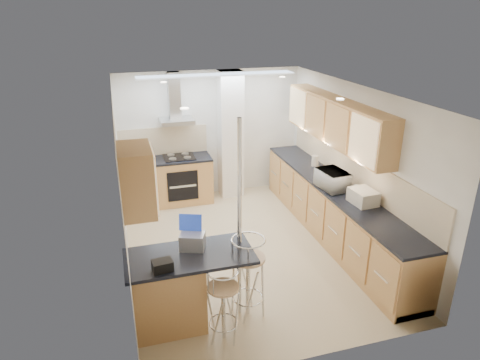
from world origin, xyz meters
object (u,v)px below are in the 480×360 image
object	(u,v)px
laptop	(193,241)
bar_stool_near	(223,305)
microwave	(333,180)
bar_stool_end	(248,277)
bread_bin	(363,197)

from	to	relation	value
laptop	bar_stool_near	distance (m)	0.80
microwave	laptop	bearing A→B (deg)	110.03
bar_stool_near	bar_stool_end	xyz separation A→B (m)	(0.39, 0.33, 0.07)
microwave	bread_bin	bearing A→B (deg)	-171.57
microwave	bread_bin	size ratio (longest dim) A/B	1.35
bar_stool_end	bread_bin	xyz separation A→B (m)	(1.99, 0.77, 0.49)
bar_stool_near	bread_bin	size ratio (longest dim) A/B	2.33
laptop	microwave	bearing A→B (deg)	47.16
microwave	bar_stool_near	distance (m)	2.87
microwave	laptop	size ratio (longest dim) A/B	1.91
microwave	bar_stool_near	size ratio (longest dim) A/B	0.58
bread_bin	bar_stool_near	bearing A→B (deg)	-159.20
laptop	bar_stool_near	world-z (taller)	laptop
microwave	bar_stool_end	xyz separation A→B (m)	(-1.82, -1.39, -0.53)
laptop	bar_stool_end	distance (m)	0.82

